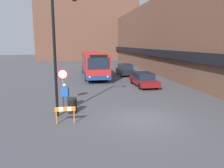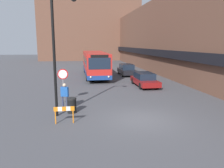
{
  "view_description": "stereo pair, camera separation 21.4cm",
  "coord_description": "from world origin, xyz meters",
  "px_view_note": "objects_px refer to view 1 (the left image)",
  "views": [
    {
      "loc": [
        -3.73,
        -11.41,
        4.27
      ],
      "look_at": [
        -1.01,
        4.21,
        1.33
      ],
      "focal_mm": 35.0,
      "sensor_mm": 36.0,
      "label": 1
    },
    {
      "loc": [
        -3.52,
        -11.45,
        4.27
      ],
      "look_at": [
        -1.01,
        4.21,
        1.33
      ],
      "focal_mm": 35.0,
      "sensor_mm": 36.0,
      "label": 2
    }
  ],
  "objects_px": {
    "construction_barricade": "(65,112)",
    "parked_car_middle": "(125,70)",
    "pedestrian": "(65,94)",
    "trash_bin": "(72,105)",
    "parked_car_front": "(144,79)",
    "street_lamp": "(59,43)",
    "city_bus": "(94,63)",
    "stop_sign": "(63,78)"
  },
  "relations": [
    {
      "from": "city_bus",
      "to": "construction_barricade",
      "type": "relative_size",
      "value": 11.31
    },
    {
      "from": "parked_car_middle",
      "to": "stop_sign",
      "type": "distance_m",
      "value": 15.32
    },
    {
      "from": "parked_car_front",
      "to": "street_lamp",
      "type": "height_order",
      "value": "street_lamp"
    },
    {
      "from": "parked_car_middle",
      "to": "street_lamp",
      "type": "relative_size",
      "value": 0.66
    },
    {
      "from": "street_lamp",
      "to": "city_bus",
      "type": "bearing_deg",
      "value": 78.15
    },
    {
      "from": "parked_car_front",
      "to": "parked_car_middle",
      "type": "xyz_separation_m",
      "value": [
        -0.0,
        8.11,
        0.05
      ]
    },
    {
      "from": "stop_sign",
      "to": "pedestrian",
      "type": "height_order",
      "value": "stop_sign"
    },
    {
      "from": "city_bus",
      "to": "stop_sign",
      "type": "height_order",
      "value": "city_bus"
    },
    {
      "from": "pedestrian",
      "to": "city_bus",
      "type": "bearing_deg",
      "value": 93.01
    },
    {
      "from": "parked_car_middle",
      "to": "trash_bin",
      "type": "height_order",
      "value": "parked_car_middle"
    },
    {
      "from": "trash_bin",
      "to": "city_bus",
      "type": "bearing_deg",
      "value": 80.0
    },
    {
      "from": "trash_bin",
      "to": "pedestrian",
      "type": "bearing_deg",
      "value": 116.48
    },
    {
      "from": "stop_sign",
      "to": "construction_barricade",
      "type": "distance_m",
      "value": 4.63
    },
    {
      "from": "city_bus",
      "to": "stop_sign",
      "type": "relative_size",
      "value": 5.02
    },
    {
      "from": "parked_car_front",
      "to": "stop_sign",
      "type": "height_order",
      "value": "stop_sign"
    },
    {
      "from": "parked_car_front",
      "to": "pedestrian",
      "type": "distance_m",
      "value": 10.16
    },
    {
      "from": "city_bus",
      "to": "trash_bin",
      "type": "relative_size",
      "value": 13.09
    },
    {
      "from": "city_bus",
      "to": "street_lamp",
      "type": "height_order",
      "value": "street_lamp"
    },
    {
      "from": "city_bus",
      "to": "street_lamp",
      "type": "relative_size",
      "value": 1.76
    },
    {
      "from": "city_bus",
      "to": "street_lamp",
      "type": "distance_m",
      "value": 16.52
    },
    {
      "from": "parked_car_middle",
      "to": "stop_sign",
      "type": "height_order",
      "value": "stop_sign"
    },
    {
      "from": "parked_car_front",
      "to": "parked_car_middle",
      "type": "height_order",
      "value": "parked_car_middle"
    },
    {
      "from": "city_bus",
      "to": "street_lamp",
      "type": "xyz_separation_m",
      "value": [
        -3.35,
        -15.97,
        2.58
      ]
    },
    {
      "from": "pedestrian",
      "to": "trash_bin",
      "type": "relative_size",
      "value": 1.81
    },
    {
      "from": "city_bus",
      "to": "construction_barricade",
      "type": "bearing_deg",
      "value": -100.1
    },
    {
      "from": "construction_barricade",
      "to": "parked_car_middle",
      "type": "bearing_deg",
      "value": 67.02
    },
    {
      "from": "street_lamp",
      "to": "trash_bin",
      "type": "xyz_separation_m",
      "value": [
        0.62,
        0.47,
        -3.83
      ]
    },
    {
      "from": "street_lamp",
      "to": "construction_barricade",
      "type": "bearing_deg",
      "value": -79.37
    },
    {
      "from": "pedestrian",
      "to": "parked_car_middle",
      "type": "bearing_deg",
      "value": 78.34
    },
    {
      "from": "city_bus",
      "to": "parked_car_middle",
      "type": "xyz_separation_m",
      "value": [
        4.39,
        0.29,
        -0.98
      ]
    },
    {
      "from": "pedestrian",
      "to": "parked_car_front",
      "type": "bearing_deg",
      "value": 57.06
    },
    {
      "from": "parked_car_middle",
      "to": "trash_bin",
      "type": "xyz_separation_m",
      "value": [
        -7.12,
        -15.79,
        -0.27
      ]
    },
    {
      "from": "parked_car_front",
      "to": "street_lamp",
      "type": "bearing_deg",
      "value": -133.52
    },
    {
      "from": "construction_barricade",
      "to": "pedestrian",
      "type": "bearing_deg",
      "value": 92.19
    },
    {
      "from": "stop_sign",
      "to": "construction_barricade",
      "type": "height_order",
      "value": "stop_sign"
    },
    {
      "from": "street_lamp",
      "to": "parked_car_front",
      "type": "bearing_deg",
      "value": 46.48
    },
    {
      "from": "city_bus",
      "to": "parked_car_middle",
      "type": "relative_size",
      "value": 2.68
    },
    {
      "from": "city_bus",
      "to": "trash_bin",
      "type": "height_order",
      "value": "city_bus"
    },
    {
      "from": "pedestrian",
      "to": "construction_barricade",
      "type": "height_order",
      "value": "pedestrian"
    },
    {
      "from": "parked_car_front",
      "to": "pedestrian",
      "type": "xyz_separation_m",
      "value": [
        -7.59,
        -6.76,
        0.33
      ]
    },
    {
      "from": "pedestrian",
      "to": "construction_barricade",
      "type": "distance_m",
      "value": 2.81
    },
    {
      "from": "parked_car_middle",
      "to": "trash_bin",
      "type": "bearing_deg",
      "value": -114.28
    }
  ]
}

